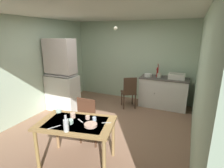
% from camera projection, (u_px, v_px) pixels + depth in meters
% --- Properties ---
extents(ground_plane, '(5.36, 5.36, 0.00)m').
position_uv_depth(ground_plane, '(102.00, 127.00, 4.20)').
color(ground_plane, '#87644D').
extents(wall_back, '(3.98, 0.10, 2.53)m').
position_uv_depth(wall_back, '(133.00, 61.00, 5.81)').
color(wall_back, beige).
rests_on(wall_back, ground).
extents(wall_left, '(0.10, 4.46, 2.53)m').
position_uv_depth(wall_left, '(34.00, 68.00, 4.65)').
color(wall_left, '#B5CDB3').
rests_on(wall_left, ground).
extents(wall_right, '(0.10, 4.46, 2.53)m').
position_uv_depth(wall_right, '(202.00, 85.00, 3.07)').
color(wall_right, '#B7D1B0').
rests_on(wall_right, ground).
extents(ceiling_slab, '(3.98, 4.46, 0.10)m').
position_uv_depth(ceiling_slab, '(100.00, 10.00, 3.50)').
color(ceiling_slab, white).
extents(hutch_cabinet, '(0.90, 0.48, 2.01)m').
position_uv_depth(hutch_cabinet, '(62.00, 78.00, 4.92)').
color(hutch_cabinet, silver).
rests_on(hutch_cabinet, ground).
extents(counter_cabinet, '(1.37, 0.64, 0.90)m').
position_uv_depth(counter_cabinet, '(163.00, 92.00, 5.27)').
color(counter_cabinet, silver).
rests_on(counter_cabinet, ground).
extents(sink_basin, '(0.44, 0.34, 0.15)m').
position_uv_depth(sink_basin, '(177.00, 76.00, 5.00)').
color(sink_basin, white).
rests_on(sink_basin, counter_cabinet).
extents(hand_pump, '(0.05, 0.27, 0.39)m').
position_uv_depth(hand_pump, '(158.00, 71.00, 5.23)').
color(hand_pump, '#B21E19').
rests_on(hand_pump, counter_cabinet).
extents(mixing_bowl_counter, '(0.22, 0.22, 0.09)m').
position_uv_depth(mixing_bowl_counter, '(148.00, 75.00, 5.28)').
color(mixing_bowl_counter, white).
rests_on(mixing_bowl_counter, counter_cabinet).
extents(stoneware_crock, '(0.12, 0.12, 0.13)m').
position_uv_depth(stoneware_crock, '(159.00, 75.00, 5.16)').
color(stoneware_crock, beige).
rests_on(stoneware_crock, counter_cabinet).
extents(dining_table, '(1.33, 0.97, 0.77)m').
position_uv_depth(dining_table, '(76.00, 128.00, 2.85)').
color(dining_table, olive).
rests_on(dining_table, ground).
extents(chair_far_side, '(0.41, 0.41, 0.98)m').
position_uv_depth(chair_far_side, '(90.00, 119.00, 3.45)').
color(chair_far_side, '#492F1E').
rests_on(chair_far_side, ground).
extents(chair_by_counter, '(0.55, 0.55, 0.95)m').
position_uv_depth(chair_by_counter, '(129.00, 92.00, 5.16)').
color(chair_by_counter, '#472F22').
rests_on(chair_by_counter, ground).
extents(serving_bowl_wide, '(0.20, 0.20, 0.04)m').
position_uv_depth(serving_bowl_wide, '(91.00, 125.00, 2.69)').
color(serving_bowl_wide, tan).
rests_on(serving_bowl_wide, dining_table).
extents(soup_bowl_small, '(0.14, 0.14, 0.05)m').
position_uv_depth(soup_bowl_small, '(69.00, 122.00, 2.77)').
color(soup_bowl_small, '#ADD1C1').
rests_on(soup_bowl_small, dining_table).
extents(sauce_dish, '(0.10, 0.10, 0.05)m').
position_uv_depth(sauce_dish, '(59.00, 111.00, 3.17)').
color(sauce_dish, '#ADD1C1').
rests_on(sauce_dish, dining_table).
extents(teacup_cream, '(0.06, 0.06, 0.07)m').
position_uv_depth(teacup_cream, '(94.00, 119.00, 2.85)').
color(teacup_cream, '#9EB2C6').
rests_on(teacup_cream, dining_table).
extents(mug_dark, '(0.09, 0.09, 0.08)m').
position_uv_depth(mug_dark, '(73.00, 115.00, 2.96)').
color(mug_dark, tan).
rests_on(mug_dark, dining_table).
extents(teacup_mint, '(0.07, 0.07, 0.06)m').
position_uv_depth(teacup_mint, '(88.00, 117.00, 2.91)').
color(teacup_mint, tan).
rests_on(teacup_mint, dining_table).
extents(glass_bottle, '(0.08, 0.08, 0.25)m').
position_uv_depth(glass_bottle, '(66.00, 125.00, 2.53)').
color(glass_bottle, '#B7BCC1').
rests_on(glass_bottle, dining_table).
extents(table_knife, '(0.11, 0.18, 0.00)m').
position_uv_depth(table_knife, '(54.00, 127.00, 2.66)').
color(table_knife, silver).
rests_on(table_knife, dining_table).
extents(teaspoon_near_bowl, '(0.14, 0.09, 0.00)m').
position_uv_depth(teaspoon_near_bowl, '(80.00, 121.00, 2.86)').
color(teaspoon_near_bowl, beige).
rests_on(teaspoon_near_bowl, dining_table).
extents(teaspoon_by_cup, '(0.14, 0.09, 0.00)m').
position_uv_depth(teaspoon_by_cup, '(106.00, 123.00, 2.79)').
color(teaspoon_by_cup, beige).
rests_on(teaspoon_by_cup, dining_table).
extents(pendant_bulb, '(0.08, 0.08, 0.08)m').
position_uv_depth(pendant_bulb, '(116.00, 28.00, 3.70)').
color(pendant_bulb, '#F9EFCC').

